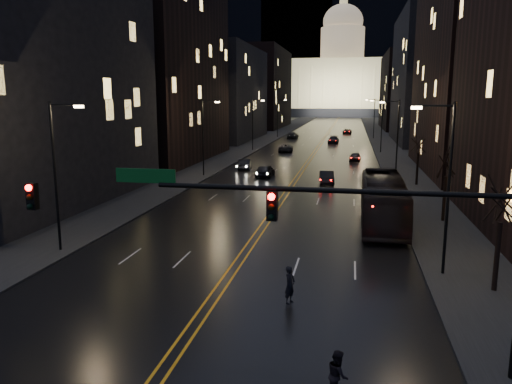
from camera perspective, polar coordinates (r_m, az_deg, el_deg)
The scene contains 37 objects.
ground at distance 19.62m, azimuth -8.89°, elevation -17.35°, with size 900.00×900.00×0.00m, color black.
road at distance 146.66m, azimuth 8.47°, elevation 7.02°, with size 20.00×320.00×0.02m, color black.
sidewalk_left at distance 147.90m, azimuth 3.00°, elevation 7.18°, with size 8.00×320.00×0.16m, color black.
sidewalk_right at distance 146.75m, azimuth 13.98°, elevation 6.85°, with size 8.00×320.00×0.16m, color black.
center_line at distance 146.66m, azimuth 8.47°, elevation 7.03°, with size 0.62×320.00×0.01m, color orange.
building_left_near at distance 46.88m, azimuth -25.03°, elevation 11.96°, with size 12.00×28.00×22.00m, color black.
building_left_mid at distance 75.43m, azimuth -10.57°, elevation 14.21°, with size 12.00×30.00×28.00m, color black.
building_left_far at distance 111.58m, azimuth -3.30°, elevation 11.13°, with size 12.00×34.00×20.00m, color black.
building_left_dist at distance 158.60m, azimuth 0.99°, elevation 11.74°, with size 12.00×40.00×24.00m, color black.
building_right_tall at distance 68.62m, azimuth 24.53°, elevation 18.02°, with size 12.00×30.00×38.00m, color black.
building_right_mid at distance 109.34m, azimuth 19.09°, elevation 12.15°, with size 12.00×34.00×26.00m, color black.
building_right_dist at distance 156.97m, azimuth 16.57°, elevation 10.95°, with size 12.00×40.00×22.00m, color black.
mountain_ridge at distance 401.60m, azimuth 16.38°, elevation 18.30°, with size 520.00×60.00×130.00m, color black.
capitol at distance 266.44m, azimuth 9.71°, elevation 12.29°, with size 90.00×50.00×58.50m.
traffic_signal at distance 16.75m, azimuth 10.01°, elevation -3.57°, with size 17.29×0.45×7.00m.
streetlamp_right_near at distance 26.99m, azimuth 20.84°, elevation 1.27°, with size 2.13×0.25×9.00m.
streetlamp_left_near at distance 31.46m, azimuth -21.74°, elevation 2.46°, with size 2.13×0.25×9.00m.
streetlamp_right_mid at distance 56.60m, azimuth 15.69°, elevation 6.17°, with size 2.13×0.25×9.00m.
streetlamp_left_mid at distance 58.86m, azimuth -5.92°, elevation 6.67°, with size 2.13×0.25×9.00m.
streetlamp_right_far at distance 86.48m, azimuth 14.07°, elevation 7.69°, with size 2.13×0.25×9.00m.
streetlamp_left_far at distance 87.98m, azimuth -0.27°, elevation 8.05°, with size 2.13×0.25×9.00m.
streetlamp_right_dist at distance 116.42m, azimuth 13.28°, elevation 8.42°, with size 2.13×0.25×9.00m.
streetlamp_left_dist at distance 117.54m, azimuth 2.57°, elevation 8.71°, with size 2.13×0.25×9.00m.
tree_right_near at distance 25.65m, azimuth 26.32°, elevation -0.88°, with size 2.40×2.40×6.65m.
tree_right_mid at distance 39.15m, azimuth 20.97°, elevation 3.17°, with size 2.40×2.40×6.65m.
tree_right_far at distance 54.89m, azimuth 18.11°, elevation 5.32°, with size 2.40×2.40×6.65m.
bus at distance 37.67m, azimuth 14.31°, elevation -0.97°, with size 2.98×12.74×3.55m, color black.
oncoming_car_a at distance 58.86m, azimuth 1.04°, elevation 2.48°, with size 1.76×4.39×1.49m, color black.
oncoming_car_b at distance 64.76m, azimuth -1.26°, elevation 3.19°, with size 1.49×4.28×1.41m, color black.
oncoming_car_c at distance 86.61m, azimuth 3.42°, elevation 5.08°, with size 2.32×5.02×1.40m, color black.
oncoming_car_d at distance 115.37m, azimuth 4.21°, elevation 6.50°, with size 2.08×5.11×1.48m, color black.
receding_car_a at distance 54.56m, azimuth 8.08°, elevation 1.66°, with size 1.47×4.21×1.39m, color black.
receding_car_b at distance 74.73m, azimuth 11.24°, elevation 3.96°, with size 1.53×3.81×1.30m, color black.
receding_car_c at distance 103.38m, azimuth 8.84°, elevation 5.91°, with size 2.05×5.04×1.46m, color black.
receding_car_d at distance 131.73m, azimuth 10.38°, elevation 6.83°, with size 2.14×4.63×1.29m, color black.
pedestrian_a at distance 22.95m, azimuth 3.90°, elevation -10.55°, with size 0.64×0.42×1.75m, color black.
pedestrian_b at distance 16.53m, azimuth 9.32°, elevation -19.91°, with size 0.78×0.43×1.61m, color black.
Camera 1 is at (6.04, -16.25, 9.19)m, focal length 35.00 mm.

